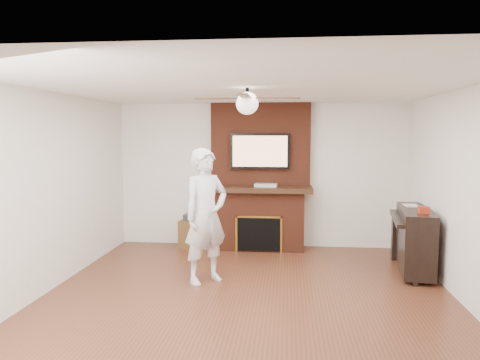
# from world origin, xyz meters

# --- Properties ---
(room_shell) EXTENTS (5.36, 5.86, 2.86)m
(room_shell) POSITION_xyz_m (0.00, 0.00, 1.25)
(room_shell) COLOR #502717
(room_shell) RESTS_ON ground
(fireplace) EXTENTS (1.78, 0.64, 2.50)m
(fireplace) POSITION_xyz_m (0.00, 2.55, 1.00)
(fireplace) COLOR maroon
(fireplace) RESTS_ON ground
(tv) EXTENTS (1.00, 0.08, 0.60)m
(tv) POSITION_xyz_m (0.00, 2.50, 1.68)
(tv) COLOR black
(tv) RESTS_ON fireplace
(ceiling_fan) EXTENTS (1.21, 1.21, 0.31)m
(ceiling_fan) POSITION_xyz_m (-0.00, 0.00, 2.33)
(ceiling_fan) COLOR black
(ceiling_fan) RESTS_ON room_shell
(person) EXTENTS (0.77, 0.77, 1.78)m
(person) POSITION_xyz_m (-0.60, 0.61, 0.89)
(person) COLOR silver
(person) RESTS_ON ground
(side_table) EXTENTS (0.56, 0.56, 0.59)m
(side_table) POSITION_xyz_m (-1.10, 2.48, 0.27)
(side_table) COLOR #553718
(side_table) RESTS_ON ground
(piano) EXTENTS (0.70, 1.44, 1.00)m
(piano) POSITION_xyz_m (2.28, 1.35, 0.49)
(piano) COLOR black
(piano) RESTS_ON ground
(cable_box) EXTENTS (0.39, 0.25, 0.05)m
(cable_box) POSITION_xyz_m (0.11, 2.45, 1.11)
(cable_box) COLOR silver
(cable_box) RESTS_ON fireplace
(candle_orange) EXTENTS (0.07, 0.07, 0.12)m
(candle_orange) POSITION_xyz_m (-0.06, 2.39, 0.06)
(candle_orange) COLOR #DB4919
(candle_orange) RESTS_ON ground
(candle_green) EXTENTS (0.07, 0.07, 0.09)m
(candle_green) POSITION_xyz_m (-0.08, 2.35, 0.04)
(candle_green) COLOR #2E7336
(candle_green) RESTS_ON ground
(candle_cream) EXTENTS (0.08, 0.08, 0.12)m
(candle_cream) POSITION_xyz_m (0.15, 2.30, 0.06)
(candle_cream) COLOR #FFF0CA
(candle_cream) RESTS_ON ground
(candle_blue) EXTENTS (0.06, 0.06, 0.08)m
(candle_blue) POSITION_xyz_m (0.28, 2.36, 0.04)
(candle_blue) COLOR #343C9C
(candle_blue) RESTS_ON ground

